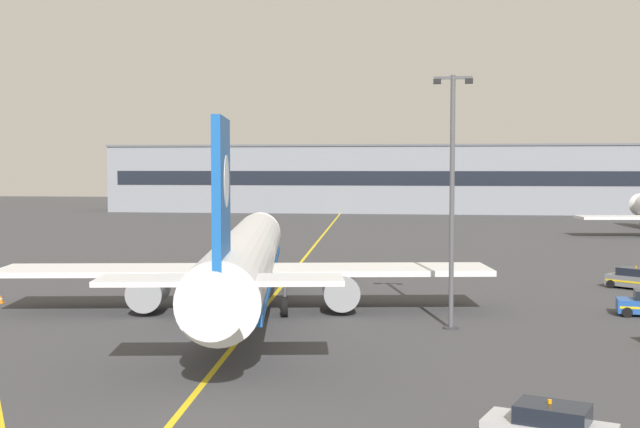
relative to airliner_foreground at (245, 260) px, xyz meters
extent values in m
plane|color=#3D3D3F|center=(-0.16, -8.94, -3.37)|extent=(400.00, 400.00, 0.00)
cube|color=yellow|center=(-0.16, 21.06, -3.37)|extent=(10.45, 179.73, 0.01)
cylinder|color=white|center=(-0.02, 0.15, 0.13)|extent=(9.23, 36.16, 3.80)
cone|color=white|center=(-2.95, 19.22, 0.13)|extent=(3.96, 3.12, 3.61)
cone|color=white|center=(2.93, -19.03, 0.53)|extent=(3.24, 3.20, 2.85)
cube|color=blue|center=(-0.02, 0.15, -0.91)|extent=(8.71, 33.30, 0.44)
cube|color=black|center=(-2.67, 17.34, 0.80)|extent=(2.98, 1.52, 0.60)
cube|color=white|center=(-0.11, 0.74, -0.72)|extent=(32.36, 9.61, 0.36)
cylinder|color=gray|center=(-6.09, -1.19, -1.94)|extent=(2.82, 3.91, 2.30)
cylinder|color=black|center=(-6.37, 0.64, -1.94)|extent=(1.96, 0.47, 1.95)
cylinder|color=gray|center=(6.17, 0.69, -1.94)|extent=(2.82, 3.91, 2.30)
cylinder|color=black|center=(5.89, 2.52, -1.94)|extent=(1.96, 0.47, 1.95)
cube|color=blue|center=(2.38, -15.47, 4.68)|extent=(1.12, 4.81, 7.20)
cylinder|color=white|center=(2.33, -15.17, 5.40)|extent=(0.80, 2.44, 2.40)
cube|color=white|center=(2.47, -16.06, 0.99)|extent=(11.30, 4.44, 0.24)
cylinder|color=#4C4C51|center=(-2.23, 14.48, -1.89)|extent=(0.24, 0.24, 1.60)
cylinder|color=black|center=(-2.23, 14.48, -2.92)|extent=(0.53, 0.95, 0.90)
cylinder|color=#4C4C51|center=(-2.29, -2.23, -1.59)|extent=(0.24, 0.24, 1.60)
cylinder|color=black|center=(-2.29, -2.23, -2.72)|extent=(0.59, 1.35, 1.30)
cylinder|color=#4C4C51|center=(2.85, -1.44, -1.59)|extent=(0.24, 0.24, 1.60)
cylinder|color=black|center=(2.85, -1.44, -2.72)|extent=(0.59, 1.35, 1.30)
cylinder|color=#515156|center=(13.08, -3.89, 3.96)|extent=(0.28, 0.28, 14.66)
cylinder|color=#333338|center=(13.08, -3.89, -3.32)|extent=(0.90, 0.90, 0.10)
cube|color=#515156|center=(13.08, -3.89, 11.14)|extent=(2.20, 0.16, 0.16)
cube|color=black|center=(12.18, -3.89, 10.94)|extent=(0.44, 0.36, 0.28)
cube|color=black|center=(13.98, -3.89, 10.94)|extent=(0.44, 0.36, 0.28)
cube|color=slate|center=(27.68, 13.51, -2.75)|extent=(4.41, 4.01, 0.84)
cube|color=black|center=(27.60, 13.57, -2.03)|extent=(2.79, 2.67, 0.60)
cylinder|color=orange|center=(27.68, 13.51, -1.65)|extent=(0.14, 0.14, 0.14)
cube|color=yellow|center=(27.68, 13.51, -2.75)|extent=(4.27, 3.91, 0.14)
cylinder|color=black|center=(25.91, 13.78, -3.05)|extent=(0.64, 0.57, 0.64)
cylinder|color=black|center=(27.00, 15.16, -3.05)|extent=(0.64, 0.57, 0.64)
cube|color=black|center=(15.74, -24.47, -2.03)|extent=(2.72, 2.30, 0.60)
cylinder|color=orange|center=(15.65, -24.44, -1.65)|extent=(0.14, 0.14, 0.14)
cylinder|color=black|center=(24.39, 2.85, -3.05)|extent=(0.66, 0.30, 0.64)
cylinder|color=black|center=(24.15, 1.10, -3.05)|extent=(0.66, 0.30, 0.64)
cone|color=orange|center=(1.97, 15.09, -3.09)|extent=(0.36, 0.36, 0.55)
cylinder|color=white|center=(1.97, 15.09, -3.07)|extent=(0.23, 0.23, 0.07)
cube|color=orange|center=(1.97, 15.09, -3.35)|extent=(0.44, 0.44, 0.03)
cone|color=orange|center=(-17.49, 1.16, -3.09)|extent=(0.36, 0.36, 0.55)
cylinder|color=white|center=(-17.49, 1.16, -3.07)|extent=(0.23, 0.23, 0.07)
cube|color=orange|center=(-17.49, 1.16, -3.35)|extent=(0.44, 0.44, 0.03)
cube|color=gray|center=(2.02, 115.77, 3.33)|extent=(110.60, 12.00, 13.40)
cube|color=black|center=(2.02, 109.72, 3.73)|extent=(106.18, 0.12, 2.80)
cube|color=#595C63|center=(2.02, 115.77, 10.23)|extent=(111.00, 12.40, 0.40)
camera|label=1|loc=(11.53, -51.66, 6.08)|focal=46.00mm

